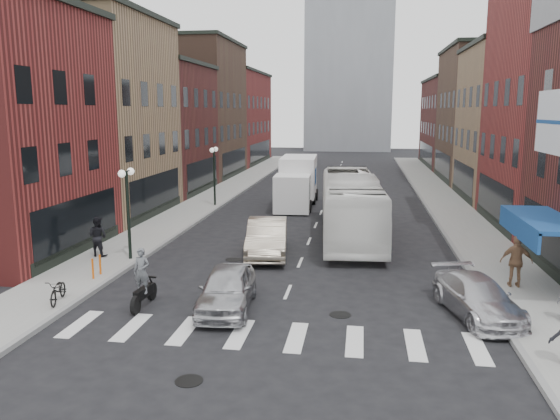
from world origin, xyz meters
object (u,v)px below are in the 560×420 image
object	(u,v)px
bike_rack	(97,267)
curb_car	(477,297)
transit_bus	(350,206)
parked_bicycle	(58,290)
sedan_left_far	(267,238)
ped_right_b	(516,261)
ped_left_solo	(98,236)
sedan_left_near	(227,289)
streetlamp_near	(127,196)
billboard_sign	(556,124)
streetlamp_far	(214,165)
motorcycle_rider	(143,280)
box_truck	(297,182)

from	to	relation	value
bike_rack	curb_car	world-z (taller)	curb_car
bike_rack	transit_bus	bearing A→B (deg)	42.81
parked_bicycle	sedan_left_far	bearing A→B (deg)	38.09
bike_rack	parked_bicycle	bearing A→B (deg)	-88.04
parked_bicycle	ped_right_b	xyz separation A→B (m)	(15.77, 4.07, 0.55)
transit_bus	sedan_left_far	xyz separation A→B (m)	(-3.68, -4.22, -0.84)
sedan_left_far	ped_left_solo	size ratio (longest dim) A/B	2.82
sedan_left_near	ped_right_b	distance (m)	10.64
streetlamp_near	ped_left_solo	bearing A→B (deg)	172.57
billboard_sign	bike_rack	world-z (taller)	billboard_sign
sedan_left_far	parked_bicycle	distance (m)	9.61
curb_car	parked_bicycle	xyz separation A→B (m)	(-13.86, -1.19, -0.07)
streetlamp_near	ped_left_solo	size ratio (longest dim) A/B	2.30
streetlamp_far	bike_rack	xyz separation A→B (m)	(-0.20, -16.70, -2.36)
sedan_left_far	ped_right_b	distance (m)	10.54
motorcycle_rider	ped_right_b	world-z (taller)	ped_right_b
streetlamp_far	ped_right_b	size ratio (longest dim) A/B	2.14
billboard_sign	parked_bicycle	world-z (taller)	billboard_sign
sedan_left_far	curb_car	bearing A→B (deg)	-46.16
streetlamp_near	ped_right_b	xyz separation A→B (m)	(15.67, -1.55, -1.80)
streetlamp_far	box_truck	bearing A→B (deg)	12.59
ped_right_b	streetlamp_far	bearing A→B (deg)	-40.20
ped_left_solo	streetlamp_far	bearing A→B (deg)	-86.56
streetlamp_near	billboard_sign	bearing A→B (deg)	-12.35
billboard_sign	transit_bus	world-z (taller)	billboard_sign
parked_bicycle	ped_left_solo	xyz separation A→B (m)	(-1.48, 5.82, 0.48)
bike_rack	transit_bus	distance (m)	13.17
motorcycle_rider	bike_rack	bearing A→B (deg)	142.78
streetlamp_near	sedan_left_near	size ratio (longest dim) A/B	0.98
streetlamp_far	bike_rack	bearing A→B (deg)	-90.69
streetlamp_far	sedan_left_far	world-z (taller)	streetlamp_far
ped_left_solo	parked_bicycle	bearing A→B (deg)	114.26
sedan_left_near	sedan_left_far	bearing A→B (deg)	83.93
bike_rack	billboard_sign	bearing A→B (deg)	-2.83
transit_bus	sedan_left_far	bearing A→B (deg)	-135.27
motorcycle_rider	sedan_left_near	world-z (taller)	motorcycle_rider
sedan_left_near	motorcycle_rider	bearing A→B (deg)	-179.85
streetlamp_far	transit_bus	bearing A→B (deg)	-39.52
streetlamp_near	ped_right_b	size ratio (longest dim) A/B	2.14
ped_right_b	billboard_sign	bearing A→B (deg)	103.74
motorcycle_rider	parked_bicycle	size ratio (longest dim) A/B	1.31
motorcycle_rider	billboard_sign	bearing A→B (deg)	11.44
motorcycle_rider	ped_left_solo	distance (m)	7.02
sedan_left_near	sedan_left_far	distance (m)	7.04
bike_rack	ped_right_b	distance (m)	15.92
curb_car	sedan_left_near	bearing A→B (deg)	169.92
transit_bus	ped_left_solo	world-z (taller)	transit_bus
streetlamp_far	curb_car	xyz separation A→B (m)	(13.76, -18.43, -2.28)
transit_bus	sedan_left_far	world-z (taller)	transit_bus
motorcycle_rider	box_truck	bearing A→B (deg)	86.06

